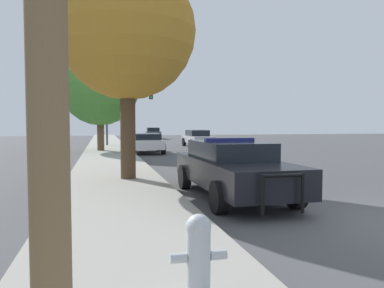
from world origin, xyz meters
TOP-DOWN VIEW (x-y plane):
  - sidewalk_left at (-5.10, 0.00)m, footprint 3.00×110.00m
  - police_car at (-2.29, 3.22)m, footprint 2.06×5.17m
  - fire_hydrant at (-4.57, -2.14)m, footprint 0.58×0.25m
  - traffic_light at (-3.51, 25.59)m, footprint 3.85×0.35m
  - car_background_midblock at (-2.69, 18.11)m, footprint 2.15×4.59m
  - car_background_oncoming at (2.11, 23.78)m, footprint 1.97×4.45m
  - car_background_distant at (0.66, 40.40)m, footprint 2.16×4.69m
  - tree_sidewalk_mid at (-5.56, 19.38)m, footprint 5.11×5.11m
  - tree_sidewalk_near at (-4.69, 6.27)m, footprint 4.29×4.29m

SIDE VIEW (x-z plane):
  - sidewalk_left at x=-5.10m, z-range 0.00..0.13m
  - fire_hydrant at x=-4.57m, z-range 0.16..0.99m
  - car_background_midblock at x=-2.69m, z-range 0.06..1.30m
  - car_background_oncoming at x=2.11m, z-range 0.05..1.40m
  - car_background_distant at x=0.66m, z-range 0.04..1.45m
  - police_car at x=-2.29m, z-range 0.01..1.51m
  - traffic_light at x=-3.51m, z-range 1.15..5.98m
  - tree_sidewalk_mid at x=-5.56m, z-range 0.93..7.67m
  - tree_sidewalk_near at x=-4.69m, z-range 1.34..8.12m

